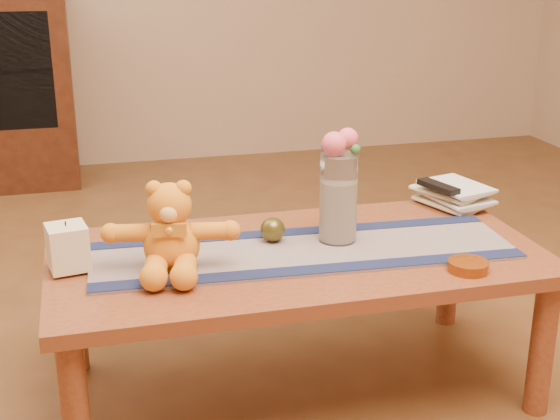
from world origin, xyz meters
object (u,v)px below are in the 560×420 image
object	(u,v)px
bronze_ball	(273,230)
pillar_candle	(68,247)
tv_remote	(438,186)
book_bottom	(435,207)
glass_vase	(338,198)
teddy_bear	(171,227)
amber_dish	(468,266)

from	to	relation	value
bronze_ball	pillar_candle	bearing A→B (deg)	-174.63
pillar_candle	tv_remote	size ratio (longest dim) A/B	0.76
book_bottom	bronze_ball	bearing A→B (deg)	174.91
book_bottom	tv_remote	distance (m)	0.08
glass_vase	bronze_ball	xyz separation A→B (m)	(-0.19, 0.04, -0.09)
teddy_bear	book_bottom	world-z (taller)	teddy_bear
bronze_ball	teddy_bear	bearing A→B (deg)	-158.91
teddy_bear	amber_dish	distance (m)	0.80
glass_vase	book_bottom	bearing A→B (deg)	25.85
glass_vase	book_bottom	xyz separation A→B (m)	(0.41, 0.20, -0.13)
teddy_bear	tv_remote	bearing A→B (deg)	27.25
glass_vase	bronze_ball	world-z (taller)	glass_vase
tv_remote	book_bottom	bearing A→B (deg)	90.00
pillar_candle	glass_vase	xyz separation A→B (m)	(0.76, 0.02, 0.07)
amber_dish	glass_vase	bearing A→B (deg)	133.52
tv_remote	amber_dish	xyz separation A→B (m)	(-0.14, -0.48, -0.07)
glass_vase	pillar_candle	bearing A→B (deg)	-178.79
bronze_ball	amber_dish	distance (m)	0.57
tv_remote	bronze_ball	bearing A→B (deg)	176.98
teddy_bear	pillar_candle	distance (m)	0.28
teddy_bear	pillar_candle	bearing A→B (deg)	177.23
amber_dish	bronze_ball	bearing A→B (deg)	144.67
amber_dish	teddy_bear	bearing A→B (deg)	164.90
teddy_bear	amber_dish	bearing A→B (deg)	-4.35
pillar_candle	teddy_bear	bearing A→B (deg)	-13.52
bronze_ball	amber_dish	xyz separation A→B (m)	(0.46, -0.33, -0.03)
glass_vase	teddy_bear	bearing A→B (deg)	-170.73
book_bottom	tv_remote	xyz separation A→B (m)	(0.00, -0.01, 0.07)
bronze_ball	amber_dish	size ratio (longest dim) A/B	0.65
pillar_candle	bronze_ball	size ratio (longest dim) A/B	1.68
bronze_ball	book_bottom	xyz separation A→B (m)	(0.59, 0.16, -0.03)
teddy_bear	book_bottom	bearing A→B (deg)	27.86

